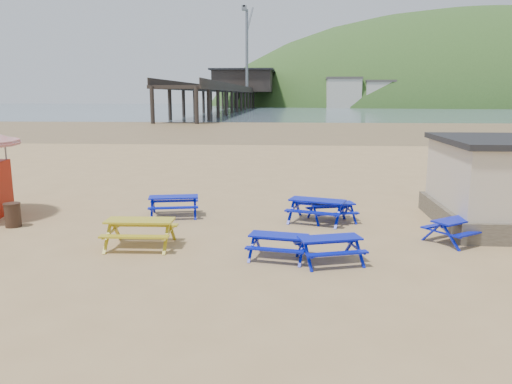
# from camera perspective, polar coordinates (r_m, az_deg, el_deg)

# --- Properties ---
(ground) EXTENTS (400.00, 400.00, 0.00)m
(ground) POSITION_cam_1_polar(r_m,az_deg,el_deg) (17.73, -0.87, -4.09)
(ground) COLOR tan
(ground) RESTS_ON ground
(wet_sand) EXTENTS (400.00, 400.00, 0.00)m
(wet_sand) POSITION_cam_1_polar(r_m,az_deg,el_deg) (72.22, 3.01, 7.30)
(wet_sand) COLOR olive
(wet_sand) RESTS_ON ground
(sea) EXTENTS (400.00, 400.00, 0.00)m
(sea) POSITION_cam_1_polar(r_m,az_deg,el_deg) (187.12, 3.78, 9.54)
(sea) COLOR #4B5E6C
(sea) RESTS_ON ground
(picnic_table_blue_a) EXTENTS (2.13, 1.84, 0.79)m
(picnic_table_blue_a) POSITION_cam_1_polar(r_m,az_deg,el_deg) (19.58, -9.36, -1.61)
(picnic_table_blue_a) COLOR #0902A7
(picnic_table_blue_a) RESTS_ON ground
(picnic_table_blue_b) EXTENTS (2.41, 2.16, 0.85)m
(picnic_table_blue_b) POSITION_cam_1_polar(r_m,az_deg,el_deg) (18.56, 6.99, -2.13)
(picnic_table_blue_b) COLOR #0902A7
(picnic_table_blue_b) RESTS_ON ground
(picnic_table_blue_c) EXTENTS (1.94, 1.72, 0.69)m
(picnic_table_blue_c) POSITION_cam_1_polar(r_m,az_deg,el_deg) (18.75, 8.65, -2.28)
(picnic_table_blue_c) COLOR #0902A7
(picnic_table_blue_c) RESTS_ON ground
(picnic_table_blue_d) EXTENTS (1.88, 1.62, 0.70)m
(picnic_table_blue_d) POSITION_cam_1_polar(r_m,az_deg,el_deg) (14.41, 2.61, -6.22)
(picnic_table_blue_d) COLOR #0902A7
(picnic_table_blue_d) RESTS_ON ground
(picnic_table_blue_e) EXTENTS (2.05, 1.83, 0.72)m
(picnic_table_blue_e) POSITION_cam_1_polar(r_m,az_deg,el_deg) (14.20, 8.42, -6.53)
(picnic_table_blue_e) COLOR #0902A7
(picnic_table_blue_e) RESTS_ON ground
(picnic_table_blue_f) EXTENTS (2.29, 2.21, 0.75)m
(picnic_table_blue_f) POSITION_cam_1_polar(r_m,az_deg,el_deg) (17.20, 21.99, -4.09)
(picnic_table_blue_f) COLOR #0902A7
(picnic_table_blue_f) RESTS_ON ground
(picnic_table_yellow) EXTENTS (2.11, 1.72, 0.86)m
(picnic_table_yellow) POSITION_cam_1_polar(r_m,az_deg,el_deg) (15.83, -13.08, -4.60)
(picnic_table_yellow) COLOR #B8A912
(picnic_table_yellow) RESTS_ON ground
(litter_bin) EXTENTS (0.59, 0.59, 0.86)m
(litter_bin) POSITION_cam_1_polar(r_m,az_deg,el_deg) (19.74, -26.05, -2.35)
(litter_bin) COLOR #3D291B
(litter_bin) RESTS_ON ground
(pier) EXTENTS (24.00, 220.00, 39.29)m
(pier) POSITION_cam_1_polar(r_m,az_deg,el_deg) (196.26, -1.54, 11.21)
(pier) COLOR black
(pier) RESTS_ON ground
(headland_town) EXTENTS (264.00, 144.00, 108.00)m
(headland_town) POSITION_cam_1_polar(r_m,az_deg,el_deg) (262.52, 24.07, 6.86)
(headland_town) COLOR #2D4C1E
(headland_town) RESTS_ON ground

